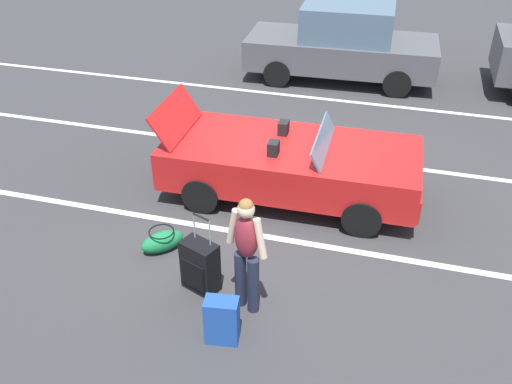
% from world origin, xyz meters
% --- Properties ---
extents(ground_plane, '(80.00, 80.00, 0.00)m').
position_xyz_m(ground_plane, '(0.00, 0.00, 0.00)').
color(ground_plane, '#333335').
extents(lot_line_near, '(18.00, 0.12, 0.01)m').
position_xyz_m(lot_line_near, '(0.00, -1.25, 0.00)').
color(lot_line_near, silver).
rests_on(lot_line_near, ground_plane).
extents(lot_line_mid, '(18.00, 0.12, 0.01)m').
position_xyz_m(lot_line_mid, '(0.00, 1.45, 0.00)').
color(lot_line_mid, silver).
rests_on(lot_line_mid, ground_plane).
extents(lot_line_far, '(18.00, 0.12, 0.01)m').
position_xyz_m(lot_line_far, '(0.00, 4.15, 0.00)').
color(lot_line_far, silver).
rests_on(lot_line_far, ground_plane).
extents(convertible_car, '(4.25, 1.89, 1.50)m').
position_xyz_m(convertible_car, '(0.20, 0.00, 0.59)').
color(convertible_car, red).
rests_on(convertible_car, ground_plane).
extents(suitcase_large_black, '(0.55, 0.44, 1.13)m').
position_xyz_m(suitcase_large_black, '(-0.63, -2.58, 0.37)').
color(suitcase_large_black, black).
rests_on(suitcase_large_black, ground_plane).
extents(suitcase_medium_bright, '(0.43, 0.31, 0.62)m').
position_xyz_m(suitcase_medium_bright, '(-0.07, -3.36, 0.31)').
color(suitcase_medium_bright, '#1E479E').
rests_on(suitcase_medium_bright, ground_plane).
extents(duffel_bag, '(0.66, 0.67, 0.34)m').
position_xyz_m(duffel_bag, '(-1.45, -1.95, 0.16)').
color(duffel_bag, '#19723F').
rests_on(duffel_bag, ground_plane).
extents(traveler_person, '(0.59, 0.32, 1.65)m').
position_xyz_m(traveler_person, '(0.06, -2.74, 0.93)').
color(traveler_person, '#1E2338').
rests_on(traveler_person, ground_plane).
extents(parked_sedan_far, '(4.57, 2.02, 1.82)m').
position_xyz_m(parked_sedan_far, '(0.05, 5.51, 0.89)').
color(parked_sedan_far, '#4C4C51').
rests_on(parked_sedan_far, ground_plane).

